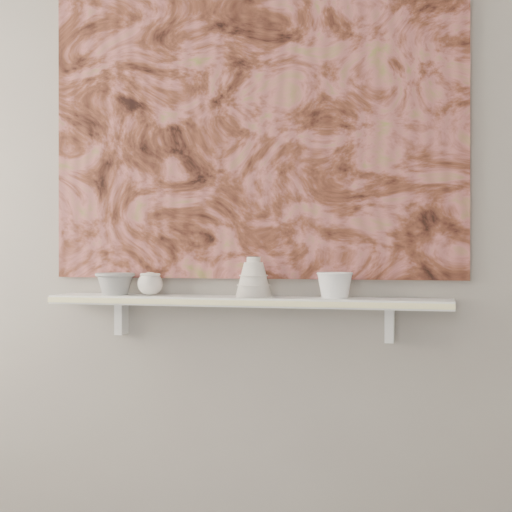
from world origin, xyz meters
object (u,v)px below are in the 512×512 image
(bell_vessel, at_px, (254,277))
(bowl_white, at_px, (335,285))
(painting, at_px, (250,124))
(cup_cream, at_px, (150,284))
(shelf, at_px, (244,301))
(bowl_grey, at_px, (115,283))

(bell_vessel, height_order, bowl_white, bell_vessel)
(painting, distance_m, bell_vessel, 0.55)
(cup_cream, height_order, bell_vessel, bell_vessel)
(shelf, relative_size, bowl_grey, 9.77)
(painting, height_order, bell_vessel, painting)
(painting, relative_size, bell_vessel, 10.81)
(shelf, bearing_deg, bell_vessel, 0.00)
(bowl_grey, bearing_deg, painting, 9.44)
(shelf, bearing_deg, bowl_grey, 180.00)
(shelf, height_order, cup_cream, cup_cream)
(shelf, distance_m, painting, 0.63)
(bowl_grey, xyz_separation_m, bell_vessel, (0.52, 0.00, 0.03))
(cup_cream, bearing_deg, shelf, 0.00)
(cup_cream, relative_size, bowl_white, 0.74)
(shelf, bearing_deg, bowl_white, 0.00)
(bowl_grey, distance_m, bell_vessel, 0.52)
(painting, xyz_separation_m, bowl_white, (0.31, -0.08, -0.57))
(painting, height_order, cup_cream, painting)
(painting, distance_m, bowl_white, 0.65)
(shelf, relative_size, bowl_white, 11.49)
(shelf, xyz_separation_m, bowl_grey, (-0.48, 0.00, 0.06))
(shelf, distance_m, bell_vessel, 0.09)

